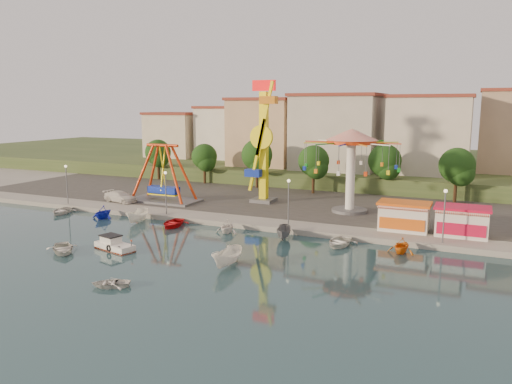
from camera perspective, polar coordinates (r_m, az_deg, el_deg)
The scene contains 37 objects.
ground at distance 47.84m, azimuth -11.01°, elevation -7.04°, with size 200.00×200.00×0.00m, color #15323A.
quay_deck at distance 103.65m, azimuth 9.09°, elevation 2.26°, with size 200.00×100.00×0.60m, color #9E998E.
asphalt_pad at distance 73.54m, azimuth 2.52°, elevation -0.46°, with size 90.00×28.00×0.01m, color #4C4944.
hill_terrace at distance 108.30m, azimuth 9.81°, elevation 3.20°, with size 200.00×60.00×3.00m, color #384C26.
pirate_ship_ride at distance 70.01m, azimuth -10.56°, elevation 2.00°, with size 10.00×5.00×8.00m.
kamikaze_tower at distance 67.65m, azimuth 0.90°, elevation 5.47°, with size 3.80×3.10×16.50m.
wave_swinger at distance 62.49m, azimuth 10.83°, elevation 4.57°, with size 11.60×11.60×10.40m.
booth_left at distance 55.39m, azimuth 16.56°, elevation -2.65°, with size 5.40×3.78×3.08m.
booth_mid at distance 54.98m, azimuth 22.47°, elevation -3.08°, with size 5.40×3.78×3.08m.
lamp_post_0 at distance 72.17m, azimuth -20.80°, elevation 0.71°, with size 0.14×0.14×5.00m, color #59595E.
lamp_post_1 at distance 61.98m, azimuth -10.25°, elevation -0.21°, with size 0.14×0.14×5.00m, color #59595E.
lamp_post_2 at distance 54.66m, azimuth 3.73°, elevation -1.41°, with size 0.14×0.14×5.00m, color #59595E.
lamp_post_3 at distance 51.43m, azimuth 20.69°, elevation -2.75°, with size 0.14×0.14×5.00m, color #59595E.
tree_0 at distance 91.40m, azimuth -11.14°, elevation 4.46°, with size 4.60×4.60×7.19m.
tree_1 at distance 85.42m, azimuth -5.92°, elevation 4.04°, with size 4.35×4.35×6.80m.
tree_2 at distance 80.42m, azimuth 0.11°, elevation 4.25°, with size 5.02×5.02×7.85m.
tree_3 at distance 75.57m, azimuth 6.60°, elevation 3.55°, with size 4.68×4.68×7.32m.
tree_4 at distance 76.09m, azimuth 14.50°, elevation 3.49°, with size 4.86×4.86×7.60m.
tree_5 at distance 73.27m, azimuth 21.98°, elevation 2.83°, with size 4.83×4.83×7.54m.
building_0 at distance 102.82m, azimuth -11.65°, elevation 6.96°, with size 9.26×9.53×11.87m, color beige.
building_1 at distance 101.01m, azimuth -4.25°, elevation 6.16°, with size 12.33×9.01×8.63m, color silver.
building_2 at distance 95.92m, azimuth 2.88°, elevation 6.76°, with size 11.95×9.28×11.23m, color tan.
building_3 at distance 88.81m, azimuth 10.47°, elevation 5.71°, with size 12.59×10.50×9.20m, color beige.
building_4 at distance 89.98m, azimuth 19.39°, elevation 5.38°, with size 10.75×9.23×9.24m, color beige.
cabin_motorboat at distance 50.34m, azimuth -15.93°, elevation -5.91°, with size 4.63×2.67×1.53m.
rowboat_a at distance 50.88m, azimuth -21.23°, elevation -6.03°, with size 2.86×4.00×0.83m, color silver.
rowboat_b at distance 40.50m, azimuth -16.27°, elevation -9.95°, with size 2.10×2.94×0.61m, color silver.
skiff at distance 43.43m, azimuth -3.28°, elevation -7.49°, with size 1.59×4.24×1.64m, color white.
van at distance 71.38m, azimuth -15.24°, elevation -0.51°, with size 2.10×5.17×1.50m, color silver.
moored_boat_0 at distance 69.01m, azimuth -21.35°, elevation -2.00°, with size 2.75×3.85×0.80m, color silver.
moored_boat_1 at distance 64.31m, azimuth -17.11°, elevation -2.20°, with size 2.68×3.11×1.64m, color #1522C0.
moored_boat_2 at distance 61.03m, azimuth -13.39°, elevation -2.69°, with size 1.54×4.09×1.58m, color white.
moored_boat_3 at distance 58.27m, azimuth -9.50°, elevation -3.51°, with size 2.94×4.11×0.85m, color red.
moored_boat_4 at distance 54.67m, azimuth -3.33°, elevation -3.93°, with size 2.45×2.83×1.49m, color white.
moored_boat_5 at distance 52.02m, azimuth 3.21°, elevation -4.68°, with size 1.39×3.71×1.43m, color slate.
moored_boat_6 at distance 50.37m, azimuth 9.49°, elevation -5.63°, with size 2.93×4.11×0.85m, color white.
moored_boat_7 at distance 49.18m, azimuth 16.30°, elevation -5.87°, with size 2.50×2.90×1.53m, color orange.
Camera 1 is at (26.70, -37.25, 13.74)m, focal length 35.00 mm.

